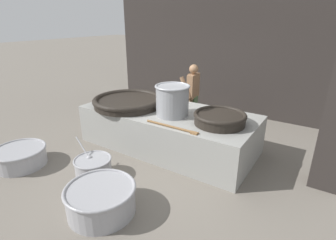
% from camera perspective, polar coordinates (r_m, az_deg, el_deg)
% --- Properties ---
extents(ground_plane, '(60.00, 60.00, 0.00)m').
position_cam_1_polar(ground_plane, '(5.72, 0.00, -5.65)').
color(ground_plane, slate).
extents(back_wall, '(7.21, 0.24, 4.31)m').
position_cam_1_polar(back_wall, '(7.75, 12.62, 17.60)').
color(back_wall, '#2D2826').
rests_on(back_wall, ground_plane).
extents(hearth_platform, '(3.60, 1.62, 0.81)m').
position_cam_1_polar(hearth_platform, '(5.55, 0.00, -1.94)').
color(hearth_platform, gray).
rests_on(hearth_platform, ground_plane).
extents(giant_wok_near, '(1.49, 1.49, 0.20)m').
position_cam_1_polar(giant_wok_near, '(5.76, -8.78, 4.04)').
color(giant_wok_near, black).
rests_on(giant_wok_near, hearth_platform).
extents(giant_wok_far, '(0.95, 0.95, 0.21)m').
position_cam_1_polar(giant_wok_far, '(4.78, 11.21, 0.43)').
color(giant_wok_far, black).
rests_on(giant_wok_far, hearth_platform).
extents(stock_pot, '(0.68, 0.68, 0.60)m').
position_cam_1_polar(stock_pot, '(5.07, 0.96, 4.41)').
color(stock_pot, gray).
rests_on(stock_pot, hearth_platform).
extents(stirring_paddle, '(1.04, 0.10, 0.04)m').
position_cam_1_polar(stirring_paddle, '(4.54, 1.32, -1.63)').
color(stirring_paddle, brown).
rests_on(stirring_paddle, hearth_platform).
extents(cook, '(0.39, 0.60, 1.58)m').
position_cam_1_polar(cook, '(6.46, 5.36, 5.61)').
color(cook, '#8C6647').
rests_on(cook, ground_plane).
extents(prep_bowl_vegetables, '(0.83, 0.65, 0.60)m').
position_cam_1_polar(prep_bowl_vegetables, '(4.79, -15.96, -9.70)').
color(prep_bowl_vegetables, '#9E9EA3').
rests_on(prep_bowl_vegetables, ground_plane).
extents(prep_bowl_meat, '(1.00, 1.00, 0.41)m').
position_cam_1_polar(prep_bowl_meat, '(3.95, -14.39, -16.19)').
color(prep_bowl_meat, '#9E9EA3').
rests_on(prep_bowl_meat, ground_plane).
extents(prep_bowl_extra, '(0.94, 0.94, 0.35)m').
position_cam_1_polar(prep_bowl_extra, '(5.65, -29.49, -6.80)').
color(prep_bowl_extra, '#9E9EA3').
rests_on(prep_bowl_extra, ground_plane).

